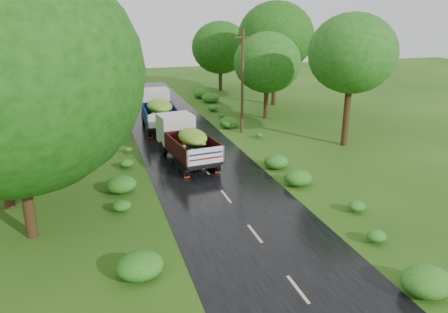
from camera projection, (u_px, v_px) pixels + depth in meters
name	position (u px, v px, depth m)	size (l,w,h in m)	color
ground	(298.00, 290.00, 14.60)	(120.00, 120.00, 0.00)	#1C420E
road	(247.00, 223.00, 19.12)	(6.50, 80.00, 0.02)	black
road_lines	(239.00, 213.00, 20.02)	(0.12, 69.60, 0.00)	#BFB78C
truck_near	(185.00, 139.00, 26.48)	(2.87, 6.31, 2.56)	black
truck_far	(158.00, 109.00, 33.98)	(2.56, 6.65, 2.76)	black
utility_pole	(242.00, 81.00, 31.96)	(1.33, 0.23, 7.60)	#382616
trees_left	(17.00, 44.00, 26.79)	(6.79, 34.43, 9.76)	black
trees_right	(268.00, 49.00, 39.18)	(6.43, 26.58, 8.20)	black
shrubs	(197.00, 154.00, 27.16)	(11.90, 44.00, 0.70)	#145615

